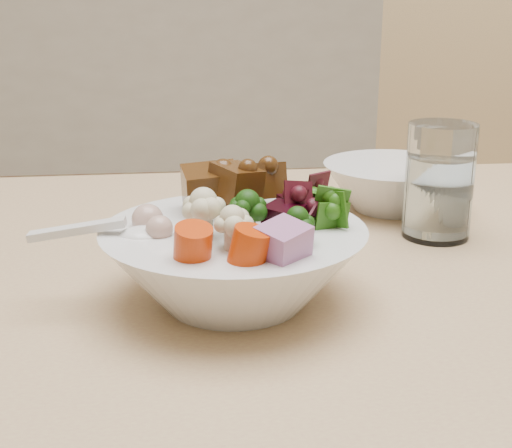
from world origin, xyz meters
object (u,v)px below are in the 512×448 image
(side_bowl, at_px, (393,187))
(chair_far, at_px, (492,219))
(food_bowl, at_px, (236,259))
(water_glass, at_px, (439,186))

(side_bowl, bearing_deg, chair_far, 51.68)
(chair_far, bearing_deg, side_bowl, -109.00)
(food_bowl, relative_size, side_bowl, 1.32)
(food_bowl, bearing_deg, water_glass, 31.98)
(chair_far, distance_m, food_bowl, 0.83)
(chair_far, height_order, water_glass, chair_far)
(food_bowl, height_order, side_bowl, food_bowl)
(chair_far, bearing_deg, food_bowl, -109.84)
(side_bowl, bearing_deg, food_bowl, -130.55)
(water_glass, bearing_deg, side_bowl, 99.12)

